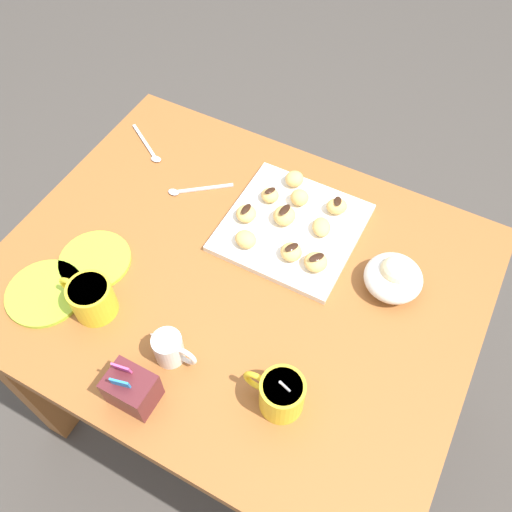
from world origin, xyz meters
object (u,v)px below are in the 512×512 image
at_px(beignet_0, 316,262).
at_px(cream_pitcher_white, 169,348).
at_px(beignet_5, 246,239).
at_px(beignet_6, 294,179).
at_px(coffee_mug_yellow_left, 281,394).
at_px(dining_table, 238,304).
at_px(beignet_9, 291,252).
at_px(beignet_1, 337,206).
at_px(saucer_lime_left, 45,293).
at_px(coffee_mug_yellow_right, 91,298).
at_px(saucer_lime_right, 95,260).
at_px(sugar_caddy, 132,389).
at_px(pastry_plate_square, 292,227).
at_px(beignet_3, 284,215).
at_px(beignet_8, 246,214).
at_px(ice_cream_bowl, 394,276).
at_px(beignet_4, 270,195).
at_px(beignet_7, 321,227).
at_px(beignet_2, 300,197).

bearing_deg(beignet_0, cream_pitcher_white, 62.75).
xyz_separation_m(beignet_5, beignet_6, (-0.02, -0.22, 0.00)).
bearing_deg(coffee_mug_yellow_left, dining_table, -45.17).
bearing_deg(coffee_mug_yellow_left, beignet_9, -67.50).
relative_size(beignet_1, beignet_9, 1.02).
bearing_deg(saucer_lime_left, beignet_5, -135.85).
bearing_deg(coffee_mug_yellow_right, saucer_lime_left, 11.16).
bearing_deg(saucer_lime_right, sugar_caddy, 140.68).
height_order(pastry_plate_square, beignet_9, beignet_9).
relative_size(pastry_plate_square, coffee_mug_yellow_left, 2.24).
bearing_deg(beignet_3, dining_table, 80.10).
bearing_deg(beignet_8, beignet_5, 117.96).
height_order(cream_pitcher_white, saucer_lime_left, cream_pitcher_white).
distance_m(ice_cream_bowl, beignet_3, 0.29).
xyz_separation_m(pastry_plate_square, beignet_9, (-0.04, 0.08, 0.02)).
height_order(beignet_0, beignet_4, beignet_0).
height_order(cream_pitcher_white, saucer_lime_right, cream_pitcher_white).
bearing_deg(beignet_5, coffee_mug_yellow_right, 54.93).
height_order(cream_pitcher_white, sugar_caddy, sugar_caddy).
bearing_deg(saucer_lime_right, cream_pitcher_white, 158.00).
xyz_separation_m(dining_table, sugar_caddy, (0.03, 0.34, 0.17)).
bearing_deg(coffee_mug_yellow_right, beignet_9, -135.20).
xyz_separation_m(coffee_mug_yellow_right, beignet_8, (-0.17, -0.36, -0.01)).
xyz_separation_m(beignet_3, beignet_4, (0.06, -0.04, -0.00)).
distance_m(saucer_lime_left, beignet_9, 0.55).
height_order(beignet_5, beignet_7, beignet_5).
relative_size(dining_table, ice_cream_bowl, 8.37).
xyz_separation_m(saucer_lime_right, beignet_9, (-0.39, -0.21, 0.03)).
relative_size(beignet_8, beignet_9, 1.02).
height_order(beignet_1, beignet_3, beignet_3).
distance_m(beignet_3, beignet_7, 0.09).
xyz_separation_m(beignet_3, beignet_9, (-0.06, 0.08, -0.00)).
distance_m(pastry_plate_square, ice_cream_bowl, 0.27).
bearing_deg(beignet_4, coffee_mug_yellow_right, 66.17).
bearing_deg(saucer_lime_right, beignet_8, -133.31).
bearing_deg(cream_pitcher_white, pastry_plate_square, -100.14).
distance_m(coffee_mug_yellow_right, beignet_9, 0.44).
xyz_separation_m(beignet_1, beignet_2, (0.09, 0.02, 0.00)).
relative_size(cream_pitcher_white, beignet_3, 1.94).
distance_m(coffee_mug_yellow_left, beignet_8, 0.45).
xyz_separation_m(cream_pitcher_white, beignet_7, (-0.14, -0.42, -0.01)).
bearing_deg(beignet_2, sugar_caddy, 82.92).
bearing_deg(beignet_2, beignet_9, 108.77).
distance_m(beignet_2, beignet_7, 0.10).
relative_size(beignet_1, beignet_6, 1.09).
bearing_deg(beignet_4, ice_cream_bowl, 165.71).
bearing_deg(beignet_6, coffee_mug_yellow_left, 113.10).
bearing_deg(sugar_caddy, beignet_9, -106.03).
relative_size(sugar_caddy, beignet_9, 2.17).
height_order(beignet_3, beignet_6, beignet_3).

